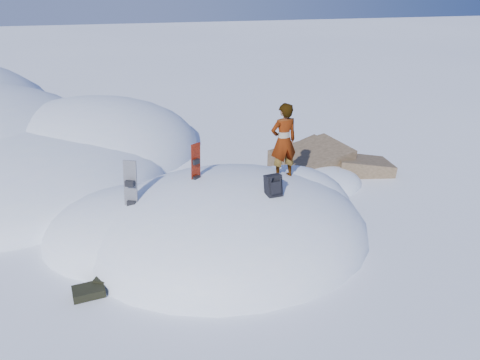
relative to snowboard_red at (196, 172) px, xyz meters
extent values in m
plane|color=white|center=(0.67, -0.41, -1.62)|extent=(120.00, 120.00, 0.00)
ellipsoid|color=silver|center=(0.67, -0.41, -1.62)|extent=(7.00, 6.00, 3.00)
ellipsoid|color=silver|center=(-1.53, 0.19, -1.62)|extent=(4.40, 4.00, 2.20)
ellipsoid|color=silver|center=(2.47, 0.39, -1.62)|extent=(3.60, 3.20, 2.50)
ellipsoid|color=silver|center=(-5.33, 4.59, -1.62)|extent=(10.00, 9.00, 2.80)
ellipsoid|color=silver|center=(-2.83, 7.09, -1.62)|extent=(8.00, 8.00, 3.60)
ellipsoid|color=silver|center=(-4.83, 3.59, -1.62)|extent=(6.00, 5.00, 1.80)
cube|color=brown|center=(4.27, 2.99, -1.52)|extent=(2.82, 2.41, 1.62)
cube|color=brown|center=(5.87, 2.59, -1.72)|extent=(2.16, 1.80, 1.33)
cube|color=brown|center=(4.87, 4.19, -1.62)|extent=(2.08, 2.01, 1.10)
ellipsoid|color=silver|center=(3.87, 1.99, -1.62)|extent=(3.20, 2.40, 1.00)
cube|color=red|center=(0.00, 0.01, -0.02)|extent=(0.28, 0.22, 1.44)
cube|color=black|center=(0.00, -0.04, 0.27)|extent=(0.20, 0.18, 0.12)
cube|color=black|center=(0.00, -0.04, -0.16)|extent=(0.20, 0.18, 0.12)
cube|color=black|center=(-1.55, -0.33, -0.30)|extent=(0.38, 0.36, 1.63)
cube|color=black|center=(-1.55, -0.40, 0.03)|extent=(0.23, 0.20, 0.15)
cube|color=black|center=(-1.55, -0.40, -0.46)|extent=(0.23, 0.20, 0.15)
cube|color=black|center=(1.53, -1.20, -0.02)|extent=(0.40, 0.37, 0.53)
cube|color=black|center=(1.53, -1.35, 0.00)|extent=(0.26, 0.19, 0.29)
cylinder|color=black|center=(1.42, -1.33, 0.11)|extent=(0.04, 0.20, 0.36)
cylinder|color=black|center=(1.64, -1.33, 0.11)|extent=(0.04, 0.20, 0.36)
cube|color=black|center=(-2.57, -2.01, -1.52)|extent=(0.67, 0.51, 0.17)
cube|color=black|center=(-2.28, -1.82, -1.45)|extent=(0.40, 0.36, 0.11)
imported|color=slate|center=(2.16, -0.05, 0.59)|extent=(0.75, 0.55, 1.89)
camera|label=1|loc=(-1.57, -10.19, 4.23)|focal=35.00mm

